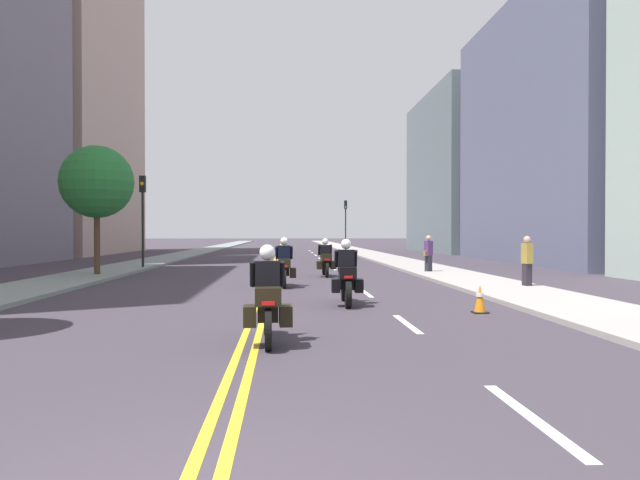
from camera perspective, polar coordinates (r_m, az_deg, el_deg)
ground_plane at (r=51.73m, az=-3.95°, el=-1.29°), size 264.00×264.00×0.00m
sidewalk_left at (r=52.34m, az=-12.05°, el=-1.21°), size 2.81×144.00×0.12m
sidewalk_right at (r=52.17m, az=4.18°, el=-1.20°), size 2.81×144.00×0.12m
centreline_yellow_inner at (r=51.73m, az=-4.08°, el=-1.28°), size 0.12×132.00×0.01m
centreline_yellow_outer at (r=51.73m, az=-3.82°, el=-1.28°), size 0.12×132.00×0.01m
lane_dashes_white at (r=32.83m, az=0.89°, el=-2.43°), size 0.14×56.40×0.01m
building_right_1 at (r=39.48m, az=23.24°, el=9.32°), size 8.61×19.09×15.50m
building_left_2 at (r=57.20m, az=-21.55°, el=14.31°), size 6.13×19.01×30.60m
building_right_2 at (r=58.61m, az=14.01°, el=6.12°), size 8.47×17.63×14.70m
motorcycle_0 at (r=9.84m, az=-5.00°, el=-5.92°), size 0.78×2.12×1.61m
motorcycle_1 at (r=14.99m, az=2.51°, el=-3.67°), size 0.78×2.27×1.64m
motorcycle_2 at (r=19.94m, az=-3.42°, el=-2.56°), size 0.76×2.12×1.64m
motorcycle_3 at (r=24.64m, az=0.52°, el=-1.97°), size 0.77×2.12×1.56m
traffic_cone_0 at (r=13.96m, az=14.92°, el=-5.41°), size 0.32×0.32×0.64m
traffic_light_near at (r=30.60m, az=-16.46°, el=3.24°), size 0.28×0.38×4.57m
traffic_light_far at (r=57.79m, az=2.44°, el=2.24°), size 0.28×0.38×4.88m
pedestrian_1 at (r=20.12m, az=19.03°, el=-1.98°), size 0.27×0.39×1.69m
pedestrian_2 at (r=26.49m, az=10.23°, el=-1.33°), size 0.47×0.43×1.67m
street_tree_1 at (r=26.06m, az=-20.41°, el=5.16°), size 2.94×2.94×5.33m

